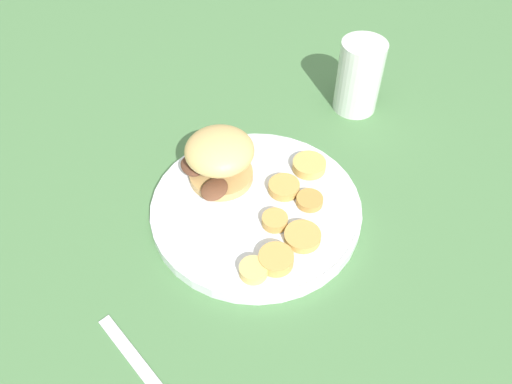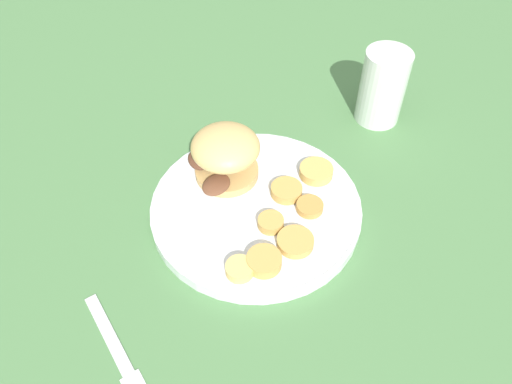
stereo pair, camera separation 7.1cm
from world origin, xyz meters
The scene contains 12 objects.
ground_plane centered at (0.00, 0.00, 0.00)m, with size 4.00×4.00×0.00m, color #4C7A47.
dinner_plate centered at (0.00, 0.00, 0.01)m, with size 0.31×0.31×0.02m.
sandwich centered at (0.05, -0.05, 0.07)m, with size 0.12×0.12×0.08m.
potato_round_0 centered at (-0.08, 0.00, 0.03)m, with size 0.04×0.04×0.01m, color #BC8942.
potato_round_1 centered at (-0.02, 0.10, 0.03)m, with size 0.05×0.05×0.02m, color tan.
potato_round_2 centered at (-0.06, 0.06, 0.03)m, with size 0.05×0.05×0.01m, color tan.
potato_round_3 centered at (-0.03, 0.04, 0.03)m, with size 0.04×0.04×0.01m, color tan.
potato_round_4 centered at (-0.08, -0.07, 0.03)m, with size 0.05×0.05×0.01m, color tan.
potato_round_5 centered at (-0.04, -0.03, 0.03)m, with size 0.05×0.05×0.01m, color tan.
potato_round_6 centered at (0.01, 0.12, 0.03)m, with size 0.04×0.04×0.01m, color #DBB766.
fork centered at (0.14, 0.24, 0.00)m, with size 0.13×0.14×0.00m.
drinking_glass centered at (-0.18, -0.25, 0.06)m, with size 0.08×0.08×0.13m.
Camera 1 is at (0.01, 0.47, 0.57)m, focal length 35.00 mm.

